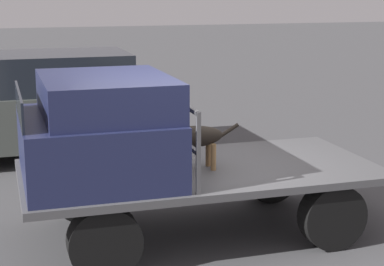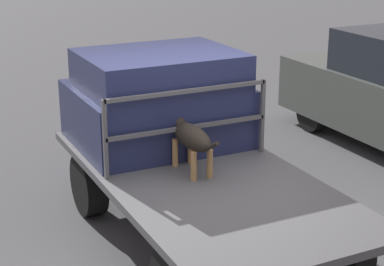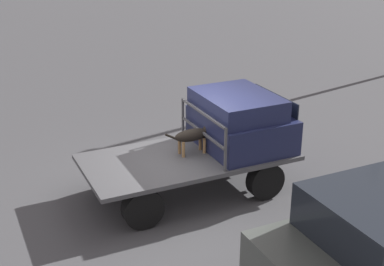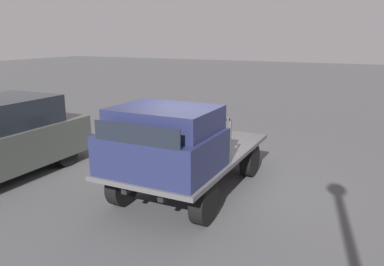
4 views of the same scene
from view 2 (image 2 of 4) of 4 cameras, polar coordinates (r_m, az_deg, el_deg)
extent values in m
plane|color=#474749|center=(6.78, 0.82, -9.76)|extent=(80.00, 80.00, 0.00)
cylinder|color=black|center=(7.38, -9.15, -4.50)|extent=(0.71, 0.24, 0.71)
cylinder|color=black|center=(7.96, 2.08, -2.54)|extent=(0.71, 0.24, 0.71)
cylinder|color=black|center=(6.12, 13.05, -9.81)|extent=(0.71, 0.24, 0.71)
cube|color=black|center=(6.38, -1.89, -5.61)|extent=(3.61, 0.10, 0.18)
cube|color=black|center=(6.67, 3.46, -4.55)|extent=(3.61, 0.10, 0.18)
cube|color=#4C4C4F|center=(6.47, 0.85, -4.02)|extent=(3.92, 1.95, 0.08)
cube|color=#1E2347|center=(7.32, -3.20, 1.74)|extent=(1.54, 1.83, 0.66)
cube|color=#1E2347|center=(7.08, -2.91, 5.61)|extent=(1.31, 1.68, 0.40)
cube|color=black|center=(7.89, -5.44, 6.43)|extent=(0.02, 1.50, 0.30)
cube|color=#4C4C4F|center=(6.25, -7.72, -0.63)|extent=(0.04, 0.04, 0.81)
cube|color=#4C4C4F|center=(6.99, 6.27, 1.48)|extent=(0.04, 0.04, 0.81)
cube|color=#4C4C4F|center=(6.46, -0.35, 3.75)|extent=(0.04, 1.79, 0.04)
cube|color=#4C4C4F|center=(6.57, -0.34, 0.49)|extent=(0.04, 1.79, 0.04)
cylinder|color=#9E7547|center=(6.62, -1.52, -1.75)|extent=(0.06, 0.06, 0.29)
cylinder|color=#9E7547|center=(6.69, -0.14, -1.52)|extent=(0.06, 0.06, 0.29)
cylinder|color=#9E7547|center=(6.25, 0.15, -2.99)|extent=(0.06, 0.06, 0.29)
cylinder|color=#9E7547|center=(6.32, 1.59, -2.73)|extent=(0.06, 0.06, 0.29)
ellipsoid|color=black|center=(6.39, 0.00, -0.35)|extent=(0.70, 0.24, 0.24)
sphere|color=#9E7547|center=(6.57, -0.74, -0.21)|extent=(0.11, 0.11, 0.11)
cylinder|color=black|center=(6.63, -1.14, 0.92)|extent=(0.17, 0.13, 0.16)
sphere|color=black|center=(6.72, -1.56, 1.54)|extent=(0.22, 0.22, 0.22)
cone|color=#9E7547|center=(6.80, -1.88, 1.61)|extent=(0.12, 0.12, 0.12)
cone|color=black|center=(6.66, -1.99, 2.20)|extent=(0.06, 0.08, 0.10)
cone|color=black|center=(6.70, -1.07, 2.33)|extent=(0.06, 0.08, 0.10)
cylinder|color=black|center=(6.05, 1.66, -1.23)|extent=(0.29, 0.04, 0.19)
cylinder|color=black|center=(10.32, 10.65, 1.78)|extent=(0.60, 0.20, 0.60)
camera|label=1|loc=(8.35, -53.94, 7.69)|focal=60.00mm
camera|label=3|loc=(11.24, 59.91, 18.49)|focal=50.00mm
camera|label=4|loc=(11.64, -29.08, 15.08)|focal=35.00mm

